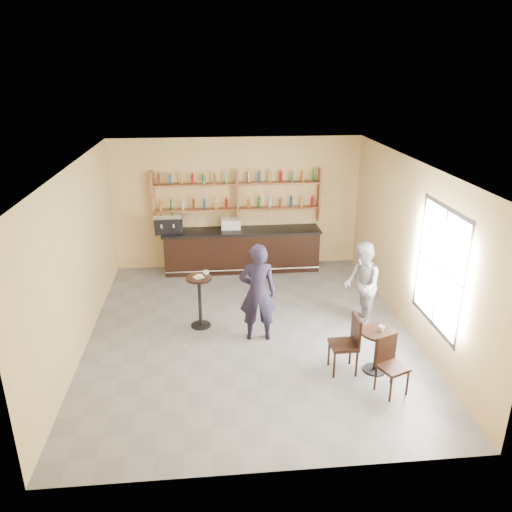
{
  "coord_description": "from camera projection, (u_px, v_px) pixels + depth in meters",
  "views": [
    {
      "loc": [
        -0.69,
        -8.32,
        4.77
      ],
      "look_at": [
        0.2,
        0.8,
        1.25
      ],
      "focal_mm": 35.0,
      "sensor_mm": 36.0,
      "label": 1
    }
  ],
  "objects": [
    {
      "name": "espresso_machine",
      "position": [
        168.0,
        223.0,
        11.83
      ],
      "size": [
        0.7,
        0.5,
        0.47
      ],
      "primitive_type": null,
      "rotation": [
        0.0,
        0.0,
        0.12
      ],
      "color": "black",
      "rests_on": "bar_counter"
    },
    {
      "name": "pastry_case",
      "position": [
        231.0,
        225.0,
        11.99
      ],
      "size": [
        0.51,
        0.43,
        0.28
      ],
      "primitive_type": null,
      "rotation": [
        0.0,
        0.0,
        0.13
      ],
      "color": "silver",
      "rests_on": "bar_counter"
    },
    {
      "name": "cup_cafe",
      "position": [
        382.0,
        328.0,
        8.05
      ],
      "size": [
        0.11,
        0.11,
        0.09
      ],
      "primitive_type": "imported",
      "rotation": [
        0.0,
        0.0,
        0.14
      ],
      "color": "white",
      "rests_on": "cafe_table"
    },
    {
      "name": "wall_back",
      "position": [
        237.0,
        204.0,
        12.18
      ],
      "size": [
        7.0,
        0.0,
        7.0
      ],
      "primitive_type": "plane",
      "rotation": [
        1.57,
        0.0,
        0.0
      ],
      "color": "#E1C080",
      "rests_on": "floor"
    },
    {
      "name": "pedestal_table",
      "position": [
        200.0,
        302.0,
        9.56
      ],
      "size": [
        0.65,
        0.65,
        1.04
      ],
      "primitive_type": null,
      "rotation": [
        0.0,
        0.0,
        -0.36
      ],
      "color": "black",
      "rests_on": "floor"
    },
    {
      "name": "wall_right",
      "position": [
        411.0,
        248.0,
        9.2
      ],
      "size": [
        0.0,
        7.0,
        7.0
      ],
      "primitive_type": "plane",
      "rotation": [
        1.57,
        0.0,
        -1.57
      ],
      "color": "#E1C080",
      "rests_on": "floor"
    },
    {
      "name": "patron_second",
      "position": [
        361.0,
        285.0,
        9.51
      ],
      "size": [
        0.73,
        0.89,
        1.7
      ],
      "primitive_type": "imported",
      "rotation": [
        0.0,
        0.0,
        -1.69
      ],
      "color": "gray",
      "rests_on": "floor"
    },
    {
      "name": "donut",
      "position": [
        199.0,
        276.0,
        9.36
      ],
      "size": [
        0.15,
        0.15,
        0.05
      ],
      "primitive_type": "torus",
      "rotation": [
        0.0,
        0.0,
        -0.05
      ],
      "color": "#D2894C",
      "rests_on": "napkin"
    },
    {
      "name": "bar_counter",
      "position": [
        242.0,
        250.0,
        12.25
      ],
      "size": [
        3.82,
        0.75,
        1.03
      ],
      "primitive_type": null,
      "color": "black",
      "rests_on": "floor"
    },
    {
      "name": "cafe_table",
      "position": [
        376.0,
        351.0,
        8.19
      ],
      "size": [
        0.73,
        0.73,
        0.74
      ],
      "primitive_type": null,
      "rotation": [
        0.0,
        0.0,
        0.3
      ],
      "color": "black",
      "rests_on": "floor"
    },
    {
      "name": "floor",
      "position": [
        250.0,
        332.0,
        9.51
      ],
      "size": [
        7.0,
        7.0,
        0.0
      ],
      "primitive_type": "plane",
      "color": "slate",
      "rests_on": "ground"
    },
    {
      "name": "cup_pedestal",
      "position": [
        206.0,
        273.0,
        9.47
      ],
      "size": [
        0.13,
        0.13,
        0.09
      ],
      "primitive_type": "imported",
      "rotation": [
        0.0,
        0.0,
        -0.19
      ],
      "color": "white",
      "rests_on": "pedestal_table"
    },
    {
      "name": "window_frame",
      "position": [
        440.0,
        268.0,
        8.05
      ],
      "size": [
        0.04,
        1.7,
        2.1
      ],
      "primitive_type": null,
      "color": "black",
      "rests_on": "wall_right"
    },
    {
      "name": "man_main",
      "position": [
        258.0,
        293.0,
        9.0
      ],
      "size": [
        0.7,
        0.48,
        1.86
      ],
      "primitive_type": "imported",
      "rotation": [
        0.0,
        0.0,
        3.08
      ],
      "color": "black",
      "rests_on": "floor"
    },
    {
      "name": "chair_west",
      "position": [
        343.0,
        344.0,
        8.14
      ],
      "size": [
        0.44,
        0.44,
        1.0
      ],
      "primitive_type": null,
      "rotation": [
        0.0,
        0.0,
        -1.57
      ],
      "color": "black",
      "rests_on": "floor"
    },
    {
      "name": "liquor_bottles",
      "position": [
        237.0,
        190.0,
        11.93
      ],
      "size": [
        3.68,
        0.1,
        1.0
      ],
      "primitive_type": null,
      "color": "#8C5919",
      "rests_on": "shelf_unit"
    },
    {
      "name": "shelf_unit",
      "position": [
        237.0,
        196.0,
        11.99
      ],
      "size": [
        4.0,
        0.26,
        1.4
      ],
      "primitive_type": null,
      "color": "brown",
      "rests_on": "wall_back"
    },
    {
      "name": "wall_left",
      "position": [
        77.0,
        260.0,
        8.66
      ],
      "size": [
        0.0,
        7.0,
        7.0
      ],
      "primitive_type": "plane",
      "rotation": [
        1.57,
        0.0,
        1.57
      ],
      "color": "#E1C080",
      "rests_on": "floor"
    },
    {
      "name": "napkin",
      "position": [
        199.0,
        277.0,
        9.37
      ],
      "size": [
        0.23,
        0.23,
        0.0
      ],
      "primitive_type": "cube",
      "rotation": [
        0.0,
        0.0,
        0.61
      ],
      "color": "white",
      "rests_on": "pedestal_table"
    },
    {
      "name": "wall_front",
      "position": [
        275.0,
        362.0,
        5.68
      ],
      "size": [
        7.0,
        0.0,
        7.0
      ],
      "primitive_type": "plane",
      "rotation": [
        -1.57,
        0.0,
        0.0
      ],
      "color": "#E1C080",
      "rests_on": "floor"
    },
    {
      "name": "chair_south",
      "position": [
        393.0,
        367.0,
        7.61
      ],
      "size": [
        0.52,
        0.52,
        0.92
      ],
      "primitive_type": null,
      "rotation": [
        0.0,
        0.0,
        0.41
      ],
      "color": "black",
      "rests_on": "floor"
    },
    {
      "name": "ceiling",
      "position": [
        249.0,
        165.0,
        8.36
      ],
      "size": [
        7.0,
        7.0,
        0.0
      ],
      "primitive_type": "plane",
      "rotation": [
        3.14,
        0.0,
        0.0
      ],
      "color": "white",
      "rests_on": "wall_back"
    },
    {
      "name": "window_pane",
      "position": [
        440.0,
        268.0,
        8.05
      ],
      "size": [
        0.0,
        2.0,
        2.0
      ],
      "primitive_type": "plane",
      "rotation": [
        1.57,
        0.0,
        -1.57
      ],
      "color": "white",
      "rests_on": "wall_right"
    }
  ]
}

